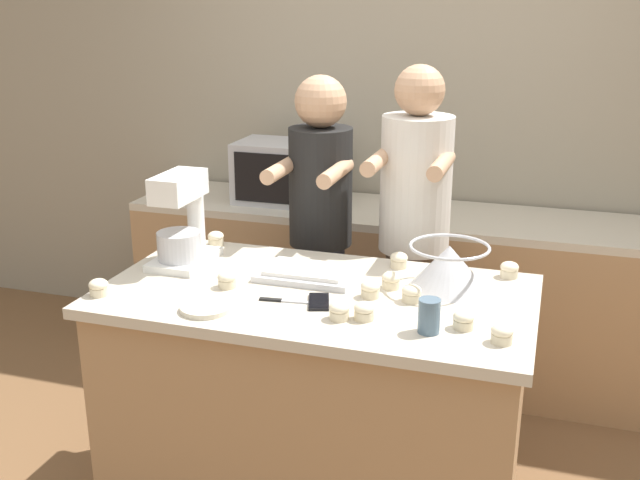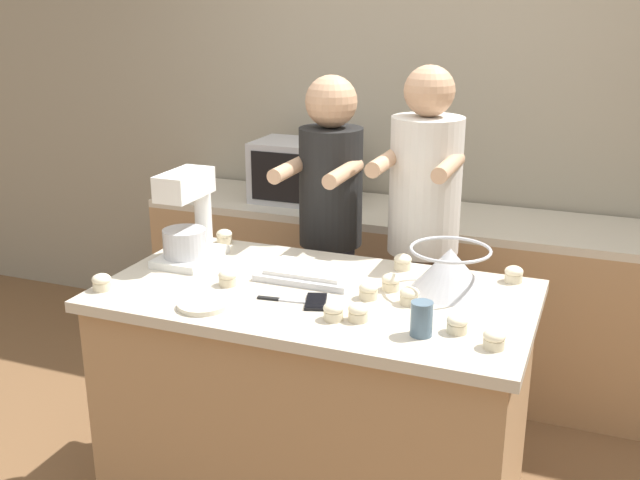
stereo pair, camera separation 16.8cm
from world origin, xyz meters
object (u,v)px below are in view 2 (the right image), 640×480
(cell_phone, at_px, (316,302))
(cupcake_0, at_px, (391,282))
(cupcake_8, at_px, (224,236))
(knife, at_px, (283,300))
(cupcake_6, at_px, (102,282))
(stand_mixer, at_px, (188,222))
(cupcake_4, at_px, (494,339))
(cupcake_7, at_px, (228,277))
(cupcake_11, at_px, (514,274))
(small_plate, at_px, (203,305))
(cupcake_3, at_px, (191,237))
(mixing_bowl, at_px, (450,268))
(drinking_glass, at_px, (422,319))
(baking_tray, at_px, (309,273))
(cupcake_5, at_px, (358,312))
(cupcake_9, at_px, (333,311))
(cupcake_10, at_px, (457,324))
(person_right, at_px, (422,251))
(cupcake_2, at_px, (368,290))
(cupcake_12, at_px, (409,296))
(person_left, at_px, (330,243))
(microwave_oven, at_px, (303,172))

(cell_phone, xyz_separation_m, cupcake_0, (0.21, 0.21, 0.03))
(cell_phone, relative_size, cupcake_8, 2.31)
(knife, height_order, cupcake_6, cupcake_6)
(cell_phone, bearing_deg, stand_mixer, 160.66)
(cupcake_4, bearing_deg, knife, 172.06)
(cupcake_6, bearing_deg, cupcake_0, 21.52)
(cupcake_7, distance_m, cupcake_11, 1.06)
(small_plate, height_order, cupcake_3, cupcake_3)
(cupcake_4, xyz_separation_m, cupcake_11, (-0.02, 0.59, 0.00))
(stand_mixer, distance_m, mixing_bowl, 1.04)
(mixing_bowl, relative_size, cupcake_4, 4.27)
(drinking_glass, bearing_deg, mixing_bowl, 89.91)
(baking_tray, distance_m, cupcake_7, 0.31)
(cupcake_11, bearing_deg, cupcake_3, -178.14)
(cupcake_5, xyz_separation_m, cupcake_9, (-0.08, -0.02, 0.00))
(stand_mixer, xyz_separation_m, cupcake_10, (1.14, -0.28, -0.13))
(mixing_bowl, relative_size, cupcake_3, 4.27)
(cupcake_9, bearing_deg, small_plate, -171.44)
(cupcake_8, bearing_deg, knife, -44.67)
(drinking_glass, height_order, cupcake_0, drinking_glass)
(cupcake_11, bearing_deg, person_right, 141.38)
(cupcake_6, bearing_deg, cupcake_2, 16.62)
(stand_mixer, height_order, cupcake_5, stand_mixer)
(cupcake_9, bearing_deg, drinking_glass, -1.92)
(cupcake_4, xyz_separation_m, cupcake_8, (-1.24, 0.60, 0.00))
(person_right, distance_m, cupcake_2, 0.70)
(mixing_bowl, bearing_deg, baking_tray, -173.82)
(cupcake_5, height_order, cupcake_8, same)
(cupcake_6, xyz_separation_m, cupcake_10, (1.27, 0.11, 0.00))
(drinking_glass, height_order, cupcake_9, drinking_glass)
(baking_tray, bearing_deg, drinking_glass, -33.28)
(drinking_glass, bearing_deg, stand_mixer, 161.75)
(baking_tray, height_order, cupcake_12, cupcake_12)
(cupcake_9, bearing_deg, cupcake_5, 16.85)
(person_left, height_order, cell_phone, person_left)
(small_plate, bearing_deg, cupcake_7, 94.99)
(cupcake_3, distance_m, cupcake_11, 1.35)
(person_left, bearing_deg, microwave_oven, 122.32)
(knife, bearing_deg, cupcake_5, -11.70)
(stand_mixer, height_order, baking_tray, stand_mixer)
(cupcake_3, xyz_separation_m, cupcake_9, (0.85, -0.53, 0.00))
(knife, xyz_separation_m, cupcake_10, (0.62, -0.03, 0.03))
(baking_tray, xyz_separation_m, cupcake_9, (0.22, -0.33, 0.01))
(person_left, distance_m, baking_tray, 0.60)
(person_left, height_order, baking_tray, person_left)
(cell_phone, distance_m, cupcake_5, 0.20)
(cupcake_2, bearing_deg, cupcake_5, -81.82)
(drinking_glass, bearing_deg, knife, 169.56)
(cupcake_10, bearing_deg, cupcake_0, 137.57)
(cell_phone, height_order, cupcake_9, cupcake_9)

